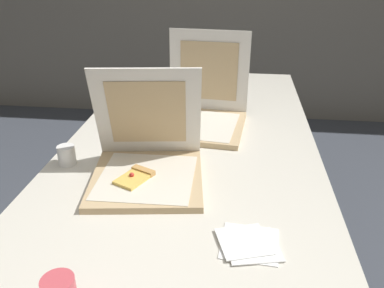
# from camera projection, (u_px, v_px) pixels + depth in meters

# --- Properties ---
(table) EXTENTS (0.99, 2.01, 0.72)m
(table) POSITION_uv_depth(u_px,v_px,m) (191.00, 151.00, 1.61)
(table) COLOR silver
(table) RESTS_ON ground
(pizza_box_front) EXTENTS (0.41, 0.41, 0.37)m
(pizza_box_front) POSITION_uv_depth(u_px,v_px,m) (147.00, 164.00, 1.31)
(pizza_box_front) COLOR tan
(pizza_box_front) RESTS_ON table
(pizza_box_middle) EXTENTS (0.39, 0.41, 0.38)m
(pizza_box_middle) POSITION_uv_depth(u_px,v_px,m) (202.00, 113.00, 1.71)
(pizza_box_middle) COLOR tan
(pizza_box_middle) RESTS_ON table
(cup_white_near_left) EXTENTS (0.06, 0.06, 0.07)m
(cup_white_near_left) POSITION_uv_depth(u_px,v_px,m) (67.00, 155.00, 1.40)
(cup_white_near_left) COLOR white
(cup_white_near_left) RESTS_ON table
(cup_white_far) EXTENTS (0.06, 0.06, 0.07)m
(cup_white_far) POSITION_uv_depth(u_px,v_px,m) (141.00, 106.00, 1.85)
(cup_white_far) COLOR white
(cup_white_far) RESTS_ON table
(napkin_pile) EXTENTS (0.18, 0.17, 0.01)m
(napkin_pile) POSITION_uv_depth(u_px,v_px,m) (249.00, 243.00, 1.02)
(napkin_pile) COLOR white
(napkin_pile) RESTS_ON table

